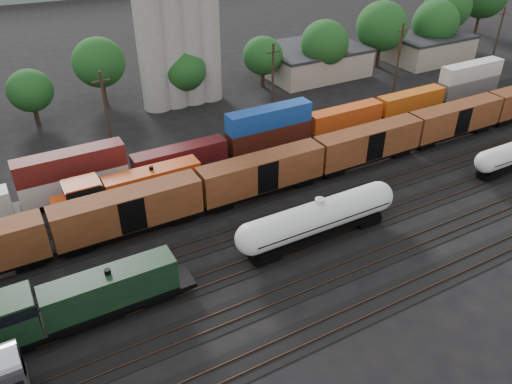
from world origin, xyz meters
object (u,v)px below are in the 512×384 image
tank_car_a (318,218)px  orange_locomotive (126,189)px  green_locomotive (72,303)px  grain_silo (177,34)px

tank_car_a → orange_locomotive: tank_car_a is taller
green_locomotive → grain_silo: size_ratio=0.63×
tank_car_a → grain_silo: bearing=87.3°
grain_silo → tank_car_a: bearing=-92.7°
orange_locomotive → grain_silo: grain_silo is taller
orange_locomotive → grain_silo: bearing=56.9°
green_locomotive → tank_car_a: green_locomotive is taller
tank_car_a → orange_locomotive: 21.25m
orange_locomotive → grain_silo: 32.24m
orange_locomotive → tank_car_a: bearing=-44.9°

